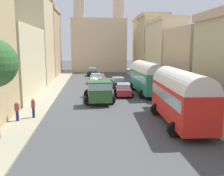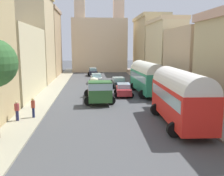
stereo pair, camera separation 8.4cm
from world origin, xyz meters
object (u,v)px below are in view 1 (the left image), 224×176
parked_bus_1 (146,76)px  cargo_truck_0 (99,90)px  pedestrian_1 (17,110)px  parked_bus_0 (180,95)px  pedestrian_3 (33,107)px  car_1 (92,72)px  car_3 (118,82)px  car_0 (96,79)px  car_2 (123,90)px

parked_bus_1 → cargo_truck_0: bearing=-145.0°
pedestrian_1 → parked_bus_0: bearing=-7.1°
pedestrian_3 → car_1: bearing=80.6°
car_3 → car_1: bearing=103.7°
pedestrian_3 → cargo_truck_0: bearing=46.3°
car_0 → car_2: 10.88m
parked_bus_0 → car_1: bearing=100.8°
car_3 → car_2: bearing=-90.9°
car_1 → car_2: car_1 is taller
car_1 → pedestrian_1: size_ratio=2.49×
car_3 → pedestrian_3: pedestrian_3 is taller
cargo_truck_0 → car_0: size_ratio=1.65×
cargo_truck_0 → car_3: bearing=72.3°
parked_bus_1 → car_2: 3.45m
parked_bus_0 → car_0: parked_bus_0 is taller
car_1 → car_3: bearing=-76.3°
car_1 → cargo_truck_0: bearing=-88.8°
parked_bus_0 → car_2: bearing=103.6°
parked_bus_1 → pedestrian_3: parked_bus_1 is taller
car_2 → pedestrian_1: size_ratio=2.34×
parked_bus_0 → car_2: size_ratio=2.18×
parked_bus_1 → car_2: bearing=-162.7°
car_3 → pedestrian_3: size_ratio=2.28×
parked_bus_0 → pedestrian_3: 11.65m
cargo_truck_0 → car_2: size_ratio=1.78×
pedestrian_1 → cargo_truck_0: bearing=45.0°
parked_bus_1 → car_3: 6.44m
car_1 → pedestrian_3: pedestrian_3 is taller
pedestrian_1 → car_0: bearing=72.1°
pedestrian_1 → car_2: bearing=45.8°
parked_bus_0 → car_3: parked_bus_0 is taller
parked_bus_0 → car_3: 18.19m
parked_bus_1 → pedestrian_3: bearing=-139.1°
cargo_truck_0 → car_1: 24.62m
pedestrian_1 → pedestrian_3: size_ratio=0.96×
cargo_truck_0 → car_0: bearing=90.1°
car_2 → pedestrian_1: bearing=-134.2°
car_0 → car_3: car_0 is taller
car_0 → car_1: 10.90m
car_0 → car_2: car_0 is taller
car_1 → pedestrian_3: (-5.06, -30.42, 0.22)m
parked_bus_1 → car_2: (-2.98, -0.93, -1.47)m
car_0 → car_2: size_ratio=1.08×
pedestrian_3 → pedestrian_1: bearing=-142.9°
parked_bus_1 → car_2: size_ratio=2.25×
pedestrian_3 → parked_bus_0: bearing=-11.7°
car_2 → car_3: 6.49m
cargo_truck_0 → pedestrian_3: bearing=-133.7°
car_0 → pedestrian_1: bearing=-107.9°
parked_bus_1 → cargo_truck_0: parked_bus_1 is taller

